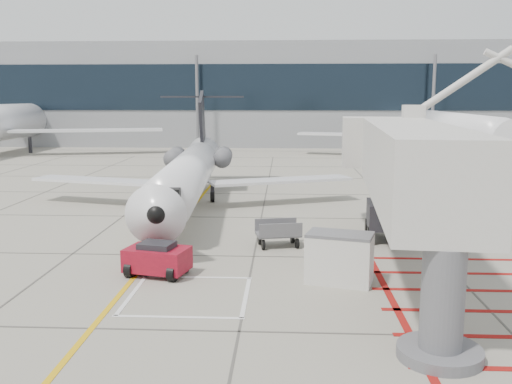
{
  "coord_description": "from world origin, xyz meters",
  "views": [
    {
      "loc": [
        1.3,
        -19.85,
        6.87
      ],
      "look_at": [
        0.0,
        6.0,
        2.5
      ],
      "focal_mm": 40.0,
      "sensor_mm": 36.0,
      "label": 1
    }
  ],
  "objects": [
    {
      "name": "ground_plane",
      "position": [
        0.0,
        0.0,
        0.0
      ],
      "size": [
        260.0,
        260.0,
        0.0
      ],
      "primitive_type": "plane",
      "color": "gray",
      "rests_on": "ground"
    },
    {
      "name": "regional_jet",
      "position": [
        -4.42,
        12.02,
        3.54
      ],
      "size": [
        23.01,
        28.26,
        7.09
      ],
      "primitive_type": null,
      "rotation": [
        0.0,
        0.0,
        0.06
      ],
      "color": "white",
      "rests_on": "ground_plane"
    },
    {
      "name": "jet_bridge",
      "position": [
        5.98,
        1.16,
        3.88
      ],
      "size": [
        10.71,
        20.07,
        7.76
      ],
      "primitive_type": null,
      "rotation": [
        0.0,
        0.0,
        -0.08
      ],
      "color": "silver",
      "rests_on": "ground_plane"
    },
    {
      "name": "pushback_tug",
      "position": [
        -3.59,
        1.24,
        0.69
      ],
      "size": [
        2.64,
        1.98,
        1.38
      ],
      "primitive_type": null,
      "rotation": [
        0.0,
        0.0,
        -0.23
      ],
      "color": "maroon",
      "rests_on": "ground_plane"
    },
    {
      "name": "baggage_cart",
      "position": [
        1.04,
        5.75,
        0.63
      ],
      "size": [
        2.22,
        1.66,
        1.26
      ],
      "primitive_type": null,
      "rotation": [
        0.0,
        0.0,
        0.22
      ],
      "color": "#57575C",
      "rests_on": "ground_plane"
    },
    {
      "name": "ground_power_unit",
      "position": [
        3.37,
        0.71,
        0.94
      ],
      "size": [
        2.65,
        1.97,
        1.88
      ],
      "primitive_type": null,
      "rotation": [
        0.0,
        0.0,
        -0.27
      ],
      "color": "silver",
      "rests_on": "ground_plane"
    },
    {
      "name": "cone_nose",
      "position": [
        -5.38,
        6.36,
        0.24
      ],
      "size": [
        0.34,
        0.34,
        0.47
      ],
      "primitive_type": "cone",
      "color": "#F35F0C",
      "rests_on": "ground_plane"
    },
    {
      "name": "cone_side",
      "position": [
        3.17,
        5.27,
        0.22
      ],
      "size": [
        0.32,
        0.32,
        0.45
      ],
      "primitive_type": "cone",
      "color": "#E3600B",
      "rests_on": "ground_plane"
    },
    {
      "name": "terminal_building",
      "position": [
        10.0,
        70.0,
        7.0
      ],
      "size": [
        180.0,
        28.0,
        14.0
      ],
      "primitive_type": "cube",
      "color": "gray",
      "rests_on": "ground_plane"
    },
    {
      "name": "terminal_glass_band",
      "position": [
        10.0,
        55.95,
        8.0
      ],
      "size": [
        180.0,
        0.1,
        6.0
      ],
      "primitive_type": "cube",
      "color": "black",
      "rests_on": "ground_plane"
    },
    {
      "name": "bg_aircraft_c",
      "position": [
        19.8,
        46.0,
        5.66
      ],
      "size": [
        33.94,
        37.71,
        11.31
      ],
      "primitive_type": null,
      "color": "silver",
      "rests_on": "ground_plane"
    }
  ]
}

